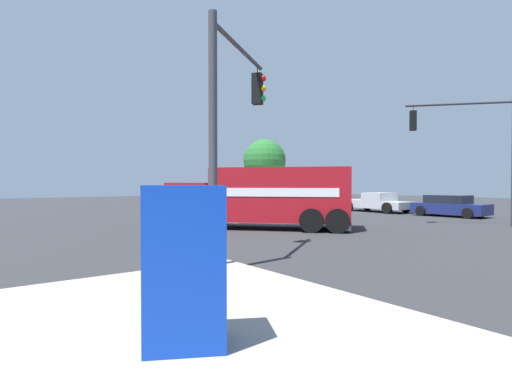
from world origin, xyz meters
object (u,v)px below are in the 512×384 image
Objects in this scene: delivery_truck at (265,197)px; shade_tree_near at (265,161)px; traffic_light_secondary at (478,141)px; vending_machine_red at (185,265)px; traffic_light_primary at (232,109)px; pickup_silver at (377,202)px; pedestrian_crossing at (291,194)px; pedestrian_near_corner at (314,194)px; sedan_navy at (450,206)px.

shade_tree_near is (-14.48, -18.64, 2.95)m from delivery_truck.
shade_tree_near is at bearing -104.06° from traffic_light_secondary.
shade_tree_near is at bearing -129.31° from vending_machine_red.
traffic_light_primary is at bearing 1.48° from traffic_light_secondary.
traffic_light_primary is 1.09× the size of pickup_silver.
pickup_silver is 9.42m from pedestrian_crossing.
pedestrian_crossing is (-4.73, -18.50, -2.91)m from traffic_light_secondary.
traffic_light_secondary reaches higher than pedestrian_crossing.
traffic_light_primary is at bearing 40.92° from pedestrian_near_corner.
pedestrian_near_corner is 0.94× the size of pedestrian_crossing.
pickup_silver is 9.08m from pedestrian_near_corner.
pedestrian_crossing is (0.05, -14.66, 0.46)m from sedan_navy.
traffic_light_secondary reaches higher than vending_machine_red.
delivery_truck is at bearing -134.12° from traffic_light_primary.
pickup_silver is at bearing 74.85° from pedestrian_near_corner.
pedestrian_near_corner is (-2.25, -14.01, 0.40)m from sedan_navy.
traffic_light_secondary is at bearing 68.51° from pedestrian_near_corner.
traffic_light_primary is 31.47m from shade_tree_near.
pedestrian_near_corner is 0.24× the size of shade_tree_near.
pedestrian_crossing is at bearing 76.85° from shade_tree_near.
sedan_navy is at bearing 91.29° from pickup_silver.
sedan_navy is 20.49m from shade_tree_near.
vending_machine_red is 0.29× the size of shade_tree_near.
vending_machine_red is (22.30, 14.02, 0.34)m from pickup_silver.
traffic_light_primary is 3.47× the size of pedestrian_crossing.
delivery_truck is at bearing -131.83° from vending_machine_red.
delivery_truck is 23.78m from shade_tree_near.
traffic_light_secondary is 3.83× the size of pedestrian_near_corner.
traffic_light_primary reaches higher than pickup_silver.
shade_tree_near is at bearing -80.42° from pedestrian_near_corner.
shade_tree_near is at bearing -95.17° from pickup_silver.
pedestrian_near_corner is at bearing 164.28° from pedestrian_crossing.
pedestrian_near_corner is 0.85× the size of vending_machine_red.
pedestrian_crossing is 6.50m from shade_tree_near.
shade_tree_near is (-23.65, -28.88, 3.32)m from vending_machine_red.
vending_machine_red is at bearing 51.25° from traffic_light_primary.
pickup_silver is at bearing -153.11° from traffic_light_primary.
pickup_silver is (-13.13, -3.78, -0.70)m from delivery_truck.
shade_tree_near is (-1.27, -5.45, 3.30)m from pedestrian_crossing.
delivery_truck reaches higher than vending_machine_red.
shade_tree_near reaches higher than delivery_truck.
pedestrian_crossing is at bearing -89.81° from sedan_navy.
pedestrian_near_corner is at bearing -105.15° from pickup_silver.
vending_machine_red is (3.67, 4.57, -2.87)m from traffic_light_primary.
pickup_silver is 3.36× the size of pedestrian_near_corner.
pedestrian_crossing is (2.30, -0.65, 0.06)m from pedestrian_near_corner.
delivery_truck reaches higher than pickup_silver.
delivery_truck is 4.64× the size of pedestrian_crossing.
pedestrian_near_corner reaches higher than pickup_silver.
pedestrian_near_corner is 2.39m from pedestrian_crossing.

